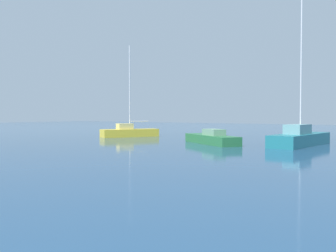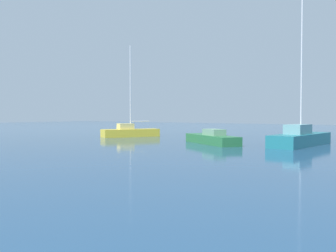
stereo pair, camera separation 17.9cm
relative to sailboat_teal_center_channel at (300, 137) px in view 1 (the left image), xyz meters
The scene contains 4 objects.
water 23.11m from the sailboat_teal_center_channel, 136.58° to the left, with size 160.00×160.00×0.00m, color navy.
sailboat_teal_center_channel is the anchor object (origin of this frame).
sailboat_yellow_outer_mooring 19.54m from the sailboat_teal_center_channel, 87.32° to the left, with size 6.74×4.83×10.52m.
motorboat_green_behind_lamppost 7.40m from the sailboat_teal_center_channel, 109.71° to the left, with size 5.52×6.96×1.32m.
Camera 1 is at (0.39, -4.23, 2.65)m, focal length 39.23 mm.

